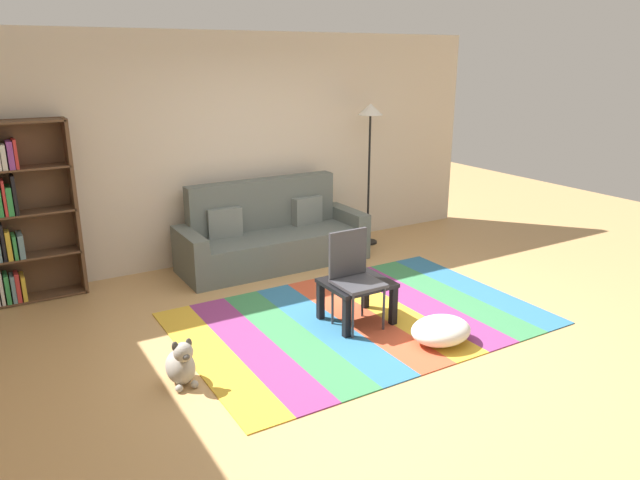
{
  "coord_description": "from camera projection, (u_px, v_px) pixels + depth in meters",
  "views": [
    {
      "loc": [
        -2.88,
        -4.14,
        2.42
      ],
      "look_at": [
        0.04,
        0.74,
        0.65
      ],
      "focal_mm": 33.28,
      "sensor_mm": 36.0,
      "label": 1
    }
  ],
  "objects": [
    {
      "name": "pouf",
      "position": [
        441.0,
        330.0,
        5.19
      ],
      "size": [
        0.56,
        0.45,
        0.23
      ],
      "primitive_type": "ellipsoid",
      "color": "white",
      "rests_on": "rug"
    },
    {
      "name": "rug",
      "position": [
        360.0,
        318.0,
        5.7
      ],
      "size": [
        3.37,
        2.26,
        0.01
      ],
      "color": "gold",
      "rests_on": "ground_plane"
    },
    {
      "name": "folding_chair",
      "position": [
        353.0,
        271.0,
        5.43
      ],
      "size": [
        0.4,
        0.4,
        0.9
      ],
      "rotation": [
        0.0,
        0.0,
        -0.88
      ],
      "color": "#38383D",
      "rests_on": "ground_plane"
    },
    {
      "name": "ground_plane",
      "position": [
        357.0,
        327.0,
        5.52
      ],
      "size": [
        14.0,
        14.0,
        0.0
      ],
      "primitive_type": "plane",
      "color": "tan"
    },
    {
      "name": "dog",
      "position": [
        181.0,
        365.0,
        4.54
      ],
      "size": [
        0.22,
        0.35,
        0.4
      ],
      "color": "#9E998E",
      "rests_on": "ground_plane"
    },
    {
      "name": "back_wall",
      "position": [
        241.0,
        148.0,
        7.21
      ],
      "size": [
        6.8,
        0.1,
        2.7
      ],
      "primitive_type": "cube",
      "color": "beige",
      "rests_on": "ground_plane"
    },
    {
      "name": "standing_lamp",
      "position": [
        370.0,
        128.0,
        7.57
      ],
      "size": [
        0.32,
        0.32,
        1.84
      ],
      "color": "black",
      "rests_on": "ground_plane"
    },
    {
      "name": "couch",
      "position": [
        272.0,
        237.0,
        7.14
      ],
      "size": [
        2.26,
        0.8,
        1.0
      ],
      "color": "#59605B",
      "rests_on": "ground_plane"
    },
    {
      "name": "bookshelf",
      "position": [
        17.0,
        212.0,
        5.89
      ],
      "size": [
        0.9,
        0.28,
        1.83
      ],
      "color": "brown",
      "rests_on": "ground_plane"
    },
    {
      "name": "tv_remote",
      "position": [
        359.0,
        283.0,
        5.45
      ],
      "size": [
        0.09,
        0.16,
        0.02
      ],
      "primitive_type": "cube",
      "rotation": [
        0.0,
        0.0,
        -0.34
      ],
      "color": "black",
      "rests_on": "coffee_table"
    },
    {
      "name": "coffee_table",
      "position": [
        357.0,
        289.0,
        5.54
      ],
      "size": [
        0.6,
        0.53,
        0.41
      ],
      "color": "black",
      "rests_on": "rug"
    }
  ]
}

